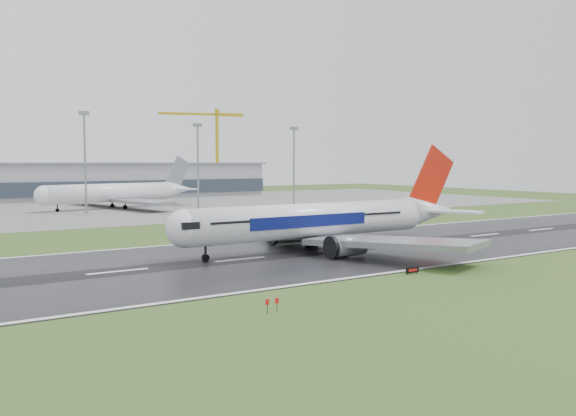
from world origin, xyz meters
TOP-DOWN VIEW (x-y plane):
  - ground at (0.00, 0.00)m, footprint 520.00×520.00m
  - runway at (0.00, 0.00)m, footprint 400.00×45.00m
  - apron at (0.00, 125.00)m, footprint 400.00×130.00m
  - main_airliner at (39.31, 1.54)m, footprint 62.53×59.57m
  - parked_airliner at (34.43, 118.24)m, footprint 70.88×67.80m
  - tower_crane at (111.65, 200.00)m, footprint 43.51×14.30m
  - runway_sign at (34.96, -24.00)m, footprint 2.30×0.79m
  - floodmast_3 at (19.65, 100.00)m, footprint 0.64×0.64m
  - floodmast_4 at (56.66, 100.00)m, footprint 0.64×0.64m
  - floodmast_5 at (95.26, 100.00)m, footprint 0.64×0.64m

SIDE VIEW (x-z plane):
  - ground at x=0.00m, z-range 0.00..0.00m
  - apron at x=0.00m, z-range 0.00..0.08m
  - runway at x=0.00m, z-range 0.00..0.10m
  - runway_sign at x=34.96m, z-range 0.00..1.04m
  - parked_airliner at x=34.43m, z-range 0.08..17.61m
  - main_airliner at x=39.31m, z-range 0.10..18.53m
  - floodmast_4 at x=56.66m, z-range 0.00..27.75m
  - floodmast_5 at x=95.26m, z-range 0.00..27.82m
  - floodmast_3 at x=19.65m, z-range 0.00..30.11m
  - tower_crane at x=111.65m, z-range 0.00..43.95m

